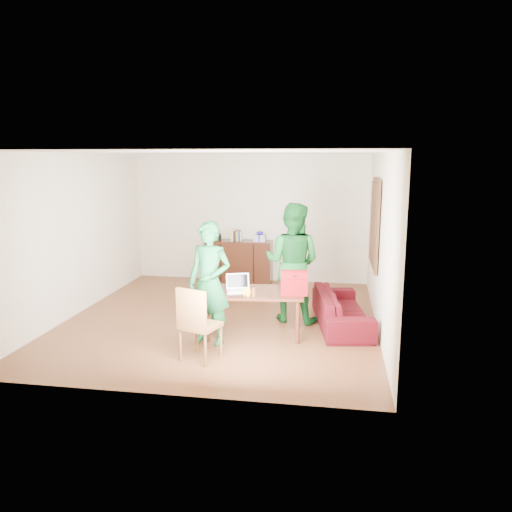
% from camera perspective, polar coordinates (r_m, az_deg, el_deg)
% --- Properties ---
extents(room, '(5.20, 5.70, 2.90)m').
position_cam_1_polar(room, '(8.15, -3.76, 1.89)').
color(room, '#4D2513').
rests_on(room, ground).
extents(table, '(1.52, 0.95, 0.68)m').
position_cam_1_polar(table, '(7.42, -0.25, -4.62)').
color(table, black).
rests_on(table, ground).
extents(chair, '(0.57, 0.56, 1.00)m').
position_cam_1_polar(chair, '(6.66, -6.41, -9.35)').
color(chair, brown).
rests_on(chair, ground).
extents(person_near, '(0.72, 0.55, 1.76)m').
position_cam_1_polar(person_near, '(7.07, -5.32, -3.10)').
color(person_near, '#125227').
rests_on(person_near, ground).
extents(person_far, '(1.07, 0.92, 1.92)m').
position_cam_1_polar(person_far, '(8.05, 4.17, -0.74)').
color(person_far, '#12531D').
rests_on(person_far, ground).
extents(laptop, '(0.40, 0.33, 0.24)m').
position_cam_1_polar(laptop, '(7.35, -1.99, -3.75)').
color(laptop, white).
rests_on(laptop, table).
extents(bananas, '(0.16, 0.13, 0.05)m').
position_cam_1_polar(bananas, '(7.08, -1.08, -4.48)').
color(bananas, gold).
rests_on(bananas, table).
extents(bottle, '(0.07, 0.07, 0.16)m').
position_cam_1_polar(bottle, '(7.06, -0.27, -4.08)').
color(bottle, '#5D2F15').
rests_on(bottle, table).
extents(red_bag, '(0.41, 0.27, 0.28)m').
position_cam_1_polar(red_bag, '(7.20, 4.37, -3.30)').
color(red_bag, maroon).
rests_on(red_bag, table).
extents(sofa, '(1.01, 1.95, 0.54)m').
position_cam_1_polar(sofa, '(8.04, 9.76, -5.97)').
color(sofa, '#3A0807').
rests_on(sofa, ground).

